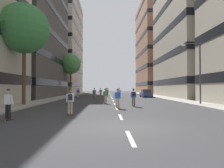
{
  "coord_description": "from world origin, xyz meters",
  "views": [
    {
      "loc": [
        -0.85,
        -8.95,
        1.83
      ],
      "look_at": [
        0.0,
        23.67,
        2.48
      ],
      "focal_mm": 30.58,
      "sensor_mm": 36.0,
      "label": 1
    }
  ],
  "objects_px": {
    "parked_car_near": "(146,94)",
    "streetlamp_right": "(197,66)",
    "skater_4": "(94,93)",
    "skater_0": "(134,96)",
    "skater_8": "(106,95)",
    "skater_6": "(101,92)",
    "skater_10": "(78,92)",
    "skater_3": "(8,103)",
    "skater_9": "(107,91)",
    "skater_5": "(106,92)",
    "skater_1": "(70,100)",
    "skater_2": "(119,92)",
    "street_tree_mid": "(71,64)",
    "street_tree_near": "(24,29)",
    "skater_7": "(118,97)"
  },
  "relations": [
    {
      "from": "skater_10",
      "to": "skater_3",
      "type": "bearing_deg",
      "value": -90.22
    },
    {
      "from": "skater_2",
      "to": "skater_1",
      "type": "bearing_deg",
      "value": -101.84
    },
    {
      "from": "skater_8",
      "to": "skater_10",
      "type": "distance_m",
      "value": 15.06
    },
    {
      "from": "skater_3",
      "to": "skater_7",
      "type": "xyz_separation_m",
      "value": [
        6.53,
        6.11,
        0.0
      ]
    },
    {
      "from": "parked_car_near",
      "to": "skater_9",
      "type": "height_order",
      "value": "skater_9"
    },
    {
      "from": "skater_0",
      "to": "skater_3",
      "type": "distance_m",
      "value": 11.29
    },
    {
      "from": "skater_0",
      "to": "skater_10",
      "type": "xyz_separation_m",
      "value": [
        -8.09,
        17.38,
        -0.03
      ]
    },
    {
      "from": "skater_3",
      "to": "skater_8",
      "type": "bearing_deg",
      "value": 63.97
    },
    {
      "from": "skater_6",
      "to": "skater_4",
      "type": "bearing_deg",
      "value": -95.04
    },
    {
      "from": "parked_car_near",
      "to": "skater_1",
      "type": "height_order",
      "value": "skater_1"
    },
    {
      "from": "skater_4",
      "to": "parked_car_near",
      "type": "bearing_deg",
      "value": 26.59
    },
    {
      "from": "skater_4",
      "to": "skater_9",
      "type": "distance_m",
      "value": 10.92
    },
    {
      "from": "skater_4",
      "to": "skater_3",
      "type": "bearing_deg",
      "value": -98.97
    },
    {
      "from": "skater_0",
      "to": "skater_8",
      "type": "height_order",
      "value": "same"
    },
    {
      "from": "skater_5",
      "to": "skater_8",
      "type": "bearing_deg",
      "value": -90.1
    },
    {
      "from": "skater_1",
      "to": "skater_5",
      "type": "relative_size",
      "value": 1.0
    },
    {
      "from": "skater_4",
      "to": "skater_10",
      "type": "distance_m",
      "value": 4.93
    },
    {
      "from": "skater_3",
      "to": "skater_10",
      "type": "bearing_deg",
      "value": 89.78
    },
    {
      "from": "skater_3",
      "to": "skater_8",
      "type": "height_order",
      "value": "same"
    },
    {
      "from": "street_tree_near",
      "to": "skater_7",
      "type": "distance_m",
      "value": 11.96
    },
    {
      "from": "skater_1",
      "to": "skater_9",
      "type": "height_order",
      "value": "same"
    },
    {
      "from": "skater_2",
      "to": "skater_5",
      "type": "bearing_deg",
      "value": 120.15
    },
    {
      "from": "street_tree_mid",
      "to": "skater_6",
      "type": "xyz_separation_m",
      "value": [
        7.08,
        -3.11,
        -6.31
      ]
    },
    {
      "from": "skater_2",
      "to": "skater_9",
      "type": "distance_m",
      "value": 7.63
    },
    {
      "from": "streetlamp_right",
      "to": "skater_5",
      "type": "distance_m",
      "value": 22.46
    },
    {
      "from": "parked_car_near",
      "to": "skater_6",
      "type": "bearing_deg",
      "value": 155.93
    },
    {
      "from": "streetlamp_right",
      "to": "skater_2",
      "type": "height_order",
      "value": "streetlamp_right"
    },
    {
      "from": "parked_car_near",
      "to": "skater_5",
      "type": "xyz_separation_m",
      "value": [
        -7.79,
        2.67,
        0.29
      ]
    },
    {
      "from": "skater_4",
      "to": "skater_5",
      "type": "distance_m",
      "value": 7.86
    },
    {
      "from": "parked_car_near",
      "to": "skater_4",
      "type": "relative_size",
      "value": 2.47
    },
    {
      "from": "skater_2",
      "to": "skater_8",
      "type": "relative_size",
      "value": 1.0
    },
    {
      "from": "skater_0",
      "to": "skater_4",
      "type": "xyz_separation_m",
      "value": [
        -4.8,
        13.71,
        0.0
      ]
    },
    {
      "from": "parked_car_near",
      "to": "skater_1",
      "type": "bearing_deg",
      "value": -112.57
    },
    {
      "from": "skater_5",
      "to": "skater_6",
      "type": "distance_m",
      "value": 1.85
    },
    {
      "from": "street_tree_near",
      "to": "skater_1",
      "type": "bearing_deg",
      "value": -48.07
    },
    {
      "from": "skater_2",
      "to": "skater_8",
      "type": "xyz_separation_m",
      "value": [
        -2.48,
        -13.82,
        0.0
      ]
    },
    {
      "from": "skater_6",
      "to": "skater_9",
      "type": "distance_m",
      "value": 2.27
    },
    {
      "from": "streetlamp_right",
      "to": "skater_4",
      "type": "height_order",
      "value": "streetlamp_right"
    },
    {
      "from": "street_tree_near",
      "to": "skater_8",
      "type": "distance_m",
      "value": 11.02
    },
    {
      "from": "parked_car_near",
      "to": "skater_2",
      "type": "distance_m",
      "value": 5.57
    },
    {
      "from": "parked_car_near",
      "to": "streetlamp_right",
      "type": "xyz_separation_m",
      "value": [
        1.9,
        -17.34,
        3.44
      ]
    },
    {
      "from": "skater_8",
      "to": "skater_10",
      "type": "bearing_deg",
      "value": 110.63
    },
    {
      "from": "skater_0",
      "to": "skater_9",
      "type": "height_order",
      "value": "same"
    },
    {
      "from": "skater_4",
      "to": "skater_8",
      "type": "height_order",
      "value": "same"
    },
    {
      "from": "skater_9",
      "to": "skater_0",
      "type": "bearing_deg",
      "value": -84.08
    },
    {
      "from": "street_tree_near",
      "to": "skater_5",
      "type": "distance_m",
      "value": 23.08
    },
    {
      "from": "skater_0",
      "to": "skater_10",
      "type": "relative_size",
      "value": 1.0
    },
    {
      "from": "street_tree_mid",
      "to": "skater_8",
      "type": "height_order",
      "value": "street_tree_mid"
    },
    {
      "from": "skater_6",
      "to": "skater_8",
      "type": "height_order",
      "value": "same"
    },
    {
      "from": "skater_1",
      "to": "skater_9",
      "type": "bearing_deg",
      "value": 85.12
    }
  ]
}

